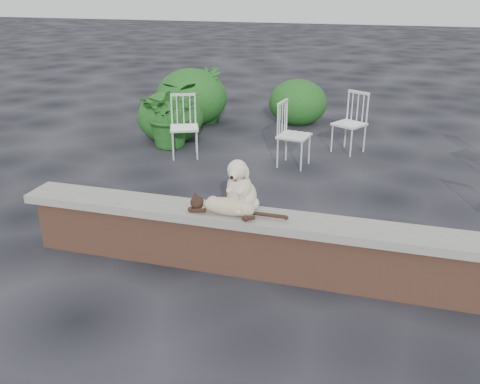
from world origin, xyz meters
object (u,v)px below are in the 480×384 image
(potted_plant_a, at_px, (172,113))
(chair_e, at_px, (294,135))
(cat, at_px, (229,205))
(potted_plant_b, at_px, (207,95))
(chair_b, at_px, (349,123))
(chair_a, at_px, (184,127))
(dog, at_px, (242,183))

(potted_plant_a, bearing_deg, chair_e, -10.81)
(cat, relative_size, potted_plant_b, 1.03)
(chair_b, bearing_deg, potted_plant_a, -140.22)
(chair_a, bearing_deg, potted_plant_b, 77.35)
(cat, height_order, chair_a, chair_a)
(chair_e, bearing_deg, potted_plant_b, 53.87)
(chair_e, bearing_deg, chair_b, -29.67)
(chair_b, xyz_separation_m, chair_e, (-0.70, -0.89, 0.00))
(cat, xyz_separation_m, potted_plant_b, (-2.04, 5.16, -0.15))
(dog, distance_m, chair_e, 2.99)
(chair_a, bearing_deg, potted_plant_a, 109.30)
(potted_plant_a, height_order, potted_plant_b, potted_plant_a)
(chair_e, relative_size, potted_plant_b, 0.91)
(chair_a, height_order, potted_plant_b, potted_plant_b)
(potted_plant_b, bearing_deg, potted_plant_a, -90.62)
(dog, distance_m, chair_a, 3.44)
(cat, height_order, potted_plant_a, potted_plant_a)
(chair_b, xyz_separation_m, chair_a, (-2.39, -0.92, 0.00))
(dog, height_order, potted_plant_a, potted_plant_a)
(potted_plant_a, distance_m, potted_plant_b, 1.65)
(dog, height_order, chair_b, dog)
(chair_e, bearing_deg, dog, -169.93)
(dog, xyz_separation_m, chair_a, (-1.75, 2.93, -0.37))
(chair_a, relative_size, potted_plant_a, 0.85)
(chair_a, height_order, potted_plant_a, potted_plant_a)
(cat, distance_m, chair_b, 4.07)
(chair_e, bearing_deg, cat, -171.47)
(dog, distance_m, cat, 0.24)
(cat, height_order, chair_e, chair_e)
(potted_plant_a, bearing_deg, dog, -57.52)
(cat, relative_size, chair_b, 1.14)
(chair_e, xyz_separation_m, potted_plant_a, (-2.07, 0.40, 0.08))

